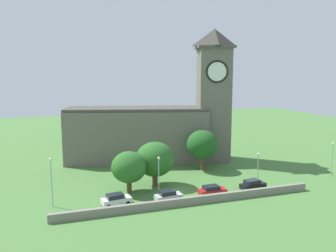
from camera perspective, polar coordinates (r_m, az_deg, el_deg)
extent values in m
plane|color=#477538|center=(73.71, -2.44, -7.00)|extent=(200.00, 200.00, 0.00)
cube|color=#666056|center=(80.02, -5.00, -1.58)|extent=(32.44, 17.55, 11.41)
cube|color=#47433C|center=(79.16, -5.06, 2.74)|extent=(32.24, 16.80, 0.70)
cube|color=#666056|center=(80.51, 7.29, 3.32)|extent=(8.43, 8.43, 24.96)
cube|color=#4F4B43|center=(80.33, 7.47, 12.39)|extent=(9.77, 9.77, 0.50)
pyramid|color=#38352F|center=(80.50, 7.50, 13.91)|extent=(8.85, 8.85, 3.77)
cylinder|color=white|center=(76.74, 7.89, 8.64)|extent=(4.26, 1.28, 4.39)
torus|color=black|center=(76.74, 7.89, 8.64)|extent=(4.72, 1.65, 4.78)
cylinder|color=white|center=(80.89, 9.84, 8.60)|extent=(1.28, 4.26, 4.39)
torus|color=black|center=(80.89, 9.84, 8.60)|extent=(1.65, 4.72, 4.78)
cube|color=gray|center=(55.06, 3.80, -11.88)|extent=(41.50, 0.70, 1.22)
cube|color=silver|center=(55.28, -8.28, -11.74)|extent=(4.62, 2.47, 0.81)
cube|color=#1E232B|center=(54.97, -8.52, -11.06)|extent=(2.67, 1.99, 0.64)
cylinder|color=black|center=(56.71, -7.11, -11.61)|extent=(0.69, 0.43, 0.65)
cylinder|color=black|center=(55.04, -6.43, -12.24)|extent=(0.69, 0.43, 0.65)
cylinder|color=black|center=(55.86, -10.07, -12.01)|extent=(0.69, 0.43, 0.65)
cylinder|color=black|center=(54.16, -9.48, -12.67)|extent=(0.69, 0.43, 0.65)
cube|color=silver|center=(56.20, 0.08, -11.31)|extent=(4.34, 2.11, 0.79)
cube|color=#1E232B|center=(55.89, -0.13, -10.65)|extent=(2.47, 1.75, 0.63)
cylinder|color=black|center=(57.65, 1.05, -11.20)|extent=(0.66, 0.37, 0.63)
cylinder|color=black|center=(56.13, 1.82, -11.77)|extent=(0.66, 0.37, 0.63)
cylinder|color=black|center=(56.61, -1.65, -11.59)|extent=(0.66, 0.37, 0.63)
cylinder|color=black|center=(55.05, -0.95, -12.19)|extent=(0.66, 0.37, 0.63)
cube|color=red|center=(59.15, 7.14, -10.37)|extent=(4.53, 1.96, 0.76)
cube|color=#1E232B|center=(58.84, 6.95, -9.77)|extent=(2.54, 1.71, 0.60)
cylinder|color=black|center=(60.73, 8.06, -10.26)|extent=(0.61, 0.35, 0.61)
cylinder|color=black|center=(59.12, 8.90, -10.81)|extent=(0.61, 0.35, 0.61)
cylinder|color=black|center=(59.49, 5.37, -10.62)|extent=(0.61, 0.35, 0.61)
cylinder|color=black|center=(57.84, 6.15, -11.20)|extent=(0.61, 0.35, 0.61)
cube|color=black|center=(62.99, 13.47, -9.29)|extent=(4.63, 2.43, 0.82)
cube|color=#1E232B|center=(62.64, 13.34, -8.68)|extent=(2.67, 1.96, 0.65)
cylinder|color=black|center=(64.73, 13.96, -9.20)|extent=(0.70, 0.42, 0.66)
cylinder|color=black|center=(63.39, 15.07, -9.63)|extent=(0.70, 0.42, 0.66)
cylinder|color=black|center=(62.90, 11.83, -9.66)|extent=(0.70, 0.42, 0.66)
cylinder|color=black|center=(61.52, 12.93, -10.12)|extent=(0.70, 0.42, 0.66)
cylinder|color=#9EA0A5|center=(55.86, -18.17, -8.84)|extent=(0.14, 0.14, 7.06)
sphere|color=#F4EFCC|center=(54.87, -18.36, -5.09)|extent=(0.44, 0.44, 0.44)
cylinder|color=#9EA0A5|center=(57.57, -1.48, -8.36)|extent=(0.14, 0.14, 6.12)
sphere|color=#F4EFCC|center=(56.69, -1.50, -5.19)|extent=(0.44, 0.44, 0.44)
cylinder|color=#9EA0A5|center=(64.59, 14.22, -6.98)|extent=(0.14, 0.14, 5.56)
sphere|color=#F4EFCC|center=(63.86, 14.32, -4.39)|extent=(0.44, 0.44, 0.44)
cylinder|color=#9EA0A5|center=(75.60, 24.82, -5.00)|extent=(0.14, 0.14, 6.16)
sphere|color=#F4EFCC|center=(74.93, 24.98, -2.55)|extent=(0.44, 0.44, 0.44)
cylinder|color=brown|center=(73.43, 5.51, -5.89)|extent=(0.89, 0.89, 2.99)
ellipsoid|color=#1E511E|center=(72.55, 5.55, -2.92)|extent=(6.36, 6.36, 5.73)
cylinder|color=brown|center=(63.53, -2.10, -8.55)|extent=(0.95, 0.95, 2.23)
ellipsoid|color=#286023|center=(62.54, -2.11, -5.34)|extent=(6.79, 6.79, 6.11)
cylinder|color=brown|center=(60.30, -6.25, -9.57)|extent=(0.81, 0.81, 2.18)
ellipsoid|color=#286023|center=(59.35, -6.30, -6.57)|extent=(5.82, 5.82, 5.24)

